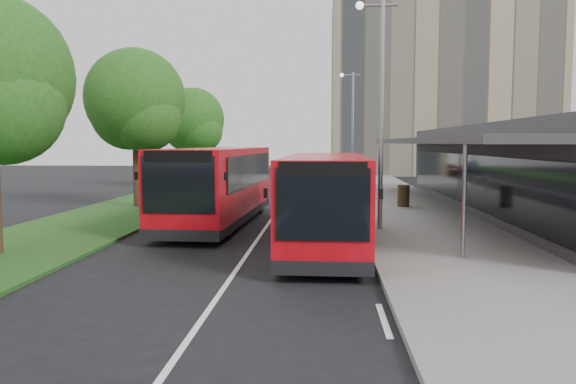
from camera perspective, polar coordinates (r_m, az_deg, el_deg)
name	(u,v)px	position (r m, az deg, el deg)	size (l,w,h in m)	color
ground	(256,241)	(18.43, -3.24, -5.02)	(120.00, 120.00, 0.00)	black
pavement	(380,190)	(38.33, 9.37, 0.25)	(5.00, 80.00, 0.15)	slate
grass_verge	(190,189)	(39.24, -9.88, 0.32)	(5.00, 80.00, 0.10)	#1E4817
lane_centre_line	(287,197)	(33.24, -0.12, -0.52)	(0.12, 70.00, 0.01)	silver
kerb_dashes	(341,192)	(37.17, 5.37, 0.04)	(0.12, 56.00, 0.01)	silver
office_block	(438,87)	(61.44, 14.99, 10.25)	(22.00, 12.00, 18.00)	tan
station_building	(515,169)	(27.44, 22.09, 2.21)	(7.70, 26.00, 4.00)	#2F2F31
tree_mid	(135,105)	(28.65, -15.25, 8.49)	(4.85, 4.85, 7.79)	#382216
tree_far	(193,124)	(40.16, -9.64, 6.86)	(4.42, 4.42, 7.06)	#382216
lamp_post_near	(379,100)	(20.16, 9.25, 9.24)	(1.44, 0.28, 8.00)	gray
lamp_post_far	(352,121)	(40.09, 6.48, 7.13)	(1.44, 0.28, 8.00)	gray
bus_main	(326,200)	(17.51, 3.89, -0.78)	(2.75, 10.01, 2.81)	red
bus_second	(219,185)	(22.33, -7.05, 0.69)	(3.18, 10.71, 3.00)	red
litter_bin	(403,196)	(27.57, 11.65, -0.38)	(0.57, 0.57, 1.03)	#352715
bollard	(358,184)	(36.40, 7.17, 0.83)	(0.14, 0.14, 0.86)	yellow
car_near	(323,169)	(56.92, 3.57, 2.37)	(1.43, 3.54, 1.21)	#63210E
car_far	(291,166)	(62.54, 0.36, 2.62)	(1.29, 3.70, 1.22)	navy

